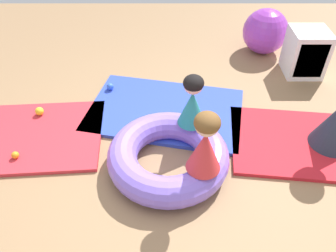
{
  "coord_description": "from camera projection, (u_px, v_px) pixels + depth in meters",
  "views": [
    {
      "loc": [
        0.01,
        -1.98,
        2.27
      ],
      "look_at": [
        0.01,
        0.27,
        0.31
      ],
      "focal_mm": 35.44,
      "sensor_mm": 36.0,
      "label": 1
    }
  ],
  "objects": [
    {
      "name": "storage_cube",
      "position": [
        306.0,
        53.0,
        4.04
      ],
      "size": [
        0.44,
        0.44,
        0.56
      ],
      "color": "white",
      "rests_on": "ground"
    },
    {
      "name": "child_in_red",
      "position": [
        205.0,
        143.0,
        2.49
      ],
      "size": [
        0.39,
        0.39,
        0.55
      ],
      "rotation": [
        0.0,
        0.0,
        2.27
      ],
      "color": "red",
      "rests_on": "inflatable_cushion"
    },
    {
      "name": "child_in_teal",
      "position": [
        192.0,
        101.0,
        2.92
      ],
      "size": [
        0.36,
        0.36,
        0.5
      ],
      "rotation": [
        0.0,
        0.0,
        0.94
      ],
      "color": "teal",
      "rests_on": "inflatable_cushion"
    },
    {
      "name": "exercise_ball_large",
      "position": [
        265.0,
        31.0,
        4.46
      ],
      "size": [
        0.6,
        0.6,
        0.6
      ],
      "primitive_type": "sphere",
      "color": "purple",
      "rests_on": "ground"
    },
    {
      "name": "play_ball_blue",
      "position": [
        110.0,
        87.0,
        3.85
      ],
      "size": [
        0.08,
        0.08,
        0.08
      ],
      "primitive_type": "sphere",
      "color": "blue",
      "rests_on": "gym_mat_far_right"
    },
    {
      "name": "gym_mat_near_left",
      "position": [
        32.0,
        136.0,
        3.3
      ],
      "size": [
        1.44,
        1.11,
        0.04
      ],
      "primitive_type": "cube",
      "rotation": [
        0.0,
        0.0,
        0.07
      ],
      "color": "red",
      "rests_on": "ground"
    },
    {
      "name": "play_ball_yellow",
      "position": [
        39.0,
        111.0,
        3.5
      ],
      "size": [
        0.09,
        0.09,
        0.09
      ],
      "primitive_type": "sphere",
      "color": "yellow",
      "rests_on": "gym_mat_near_left"
    },
    {
      "name": "inflatable_cushion",
      "position": [
        168.0,
        156.0,
        2.94
      ],
      "size": [
        1.08,
        1.08,
        0.27
      ],
      "primitive_type": "torus",
      "color": "#8466E0",
      "rests_on": "ground"
    },
    {
      "name": "gym_mat_far_right",
      "position": [
        165.0,
        110.0,
        3.61
      ],
      "size": [
        1.81,
        1.37,
        0.04
      ],
      "primitive_type": "cube",
      "rotation": [
        0.0,
        0.0,
        -0.21
      ],
      "color": "#2D47B7",
      "rests_on": "ground"
    },
    {
      "name": "ground_plane",
      "position": [
        167.0,
        171.0,
        2.98
      ],
      "size": [
        8.0,
        8.0,
        0.0
      ],
      "primitive_type": "plane",
      "color": "#93704C"
    },
    {
      "name": "play_ball_orange",
      "position": [
        15.0,
        155.0,
        3.03
      ],
      "size": [
        0.07,
        0.07,
        0.07
      ],
      "primitive_type": "sphere",
      "color": "orange",
      "rests_on": "gym_mat_near_left"
    },
    {
      "name": "gym_mat_center_rear",
      "position": [
        328.0,
        145.0,
        3.21
      ],
      "size": [
        1.95,
        1.16,
        0.04
      ],
      "primitive_type": "cube",
      "rotation": [
        0.0,
        0.0,
        -0.11
      ],
      "color": "red",
      "rests_on": "ground"
    }
  ]
}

